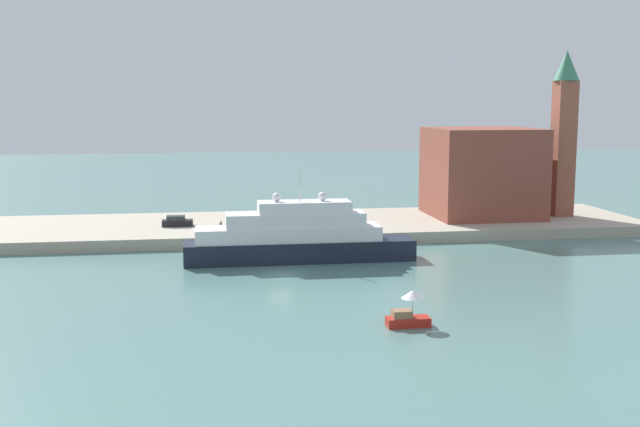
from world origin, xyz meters
TOP-DOWN VIEW (x-y plane):
  - ground at (0.00, 0.00)m, footprint 400.00×400.00m
  - quay_dock at (0.00, 27.63)m, footprint 110.00×23.26m
  - large_yacht at (2.63, 7.39)m, footprint 27.04×4.93m
  - small_motorboat at (8.64, -20.56)m, footprint 3.64×1.91m
  - harbor_building at (33.30, 28.94)m, footprint 15.25×14.79m
  - bell_tower at (45.14, 27.16)m, footprint 3.77×3.77m
  - parked_car at (-11.77, 26.04)m, footprint 4.22×1.85m
  - person_figure at (-5.92, 19.25)m, footprint 0.36×0.36m
  - mooring_bollard at (4.14, 16.85)m, footprint 0.41×0.41m

SIDE VIEW (x-z plane):
  - ground at x=0.00m, z-range 0.00..0.00m
  - quay_dock at x=0.00m, z-range 0.00..1.51m
  - small_motorboat at x=8.64m, z-range -0.32..2.75m
  - mooring_bollard at x=4.14m, z-range 1.51..2.12m
  - parked_car at x=-11.77m, z-range 1.41..2.86m
  - person_figure at x=-5.92m, z-range 1.45..3.08m
  - large_yacht at x=2.63m, z-range -2.58..8.22m
  - harbor_building at x=33.30m, z-range 1.51..14.66m
  - bell_tower at x=45.14m, z-range 2.62..27.14m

